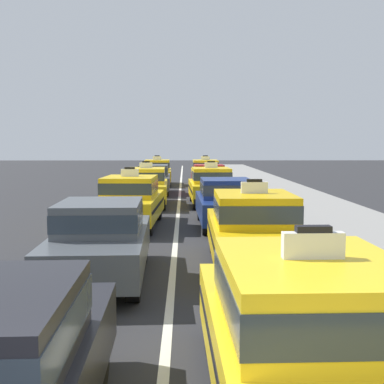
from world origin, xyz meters
name	(u,v)px	position (x,y,z in m)	size (l,w,h in m)	color
lane_stripe_left_right	(179,206)	(0.00, 20.00, 0.00)	(0.14, 80.00, 0.01)	silver
sidewalk_curb	(343,222)	(5.60, 15.00, 0.07)	(4.00, 90.00, 0.15)	gray
sedan_left_second	(101,238)	(-1.40, 8.31, 0.85)	(1.91, 4.36, 1.58)	black
taxi_left_third	(131,200)	(-1.50, 14.55, 0.88)	(1.98, 4.62, 1.96)	black
taxi_left_fourth	(146,186)	(-1.42, 20.10, 0.88)	(1.94, 4.61, 1.96)	black
sedan_left_fifth	(153,178)	(-1.43, 25.23, 0.85)	(1.84, 4.33, 1.58)	black
taxi_left_sixth	(157,172)	(-1.54, 30.96, 0.88)	(1.94, 4.61, 1.96)	black
taxi_right_nearest	(308,337)	(1.41, 3.22, 0.88)	(1.91, 4.60, 1.96)	black
taxi_right_second	(253,229)	(1.73, 9.13, 0.88)	(1.86, 4.58, 1.96)	black
sedan_right_third	(226,201)	(1.59, 14.52, 0.85)	(1.85, 4.34, 1.58)	black
taxi_right_fourth	(211,185)	(1.41, 20.24, 0.88)	(1.94, 4.61, 1.96)	black
sedan_right_fifth	(209,178)	(1.57, 25.44, 0.85)	(1.87, 4.34, 1.58)	black
taxi_right_sixth	(205,172)	(1.62, 30.84, 0.88)	(1.83, 4.56, 1.96)	black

